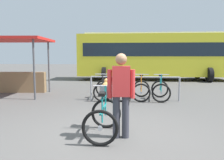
# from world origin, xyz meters

# --- Properties ---
(ground_plane) EXTENTS (80.00, 80.00, 0.00)m
(ground_plane) POSITION_xyz_m (0.00, 0.00, 0.00)
(ground_plane) COLOR #514F4C
(bike_rack_rail) EXTENTS (3.21, 0.08, 0.88)m
(bike_rack_rail) POSITION_xyz_m (0.52, 3.68, 0.66)
(bike_rack_rail) COLOR #99999E
(bike_rack_rail) RESTS_ON ground
(racked_bike_black) EXTENTS (0.74, 1.14, 0.97)m
(racked_bike_black) POSITION_xyz_m (-0.64, 3.85, 0.37)
(racked_bike_black) COLOR black
(racked_bike_black) RESTS_ON ground
(racked_bike_blue) EXTENTS (0.73, 1.13, 0.97)m
(racked_bike_blue) POSITION_xyz_m (0.06, 3.86, 0.37)
(racked_bike_blue) COLOR black
(racked_bike_blue) RESTS_ON ground
(racked_bike_orange) EXTENTS (0.70, 1.11, 0.97)m
(racked_bike_orange) POSITION_xyz_m (0.76, 3.86, 0.37)
(racked_bike_orange) COLOR black
(racked_bike_orange) RESTS_ON ground
(racked_bike_teal) EXTENTS (0.74, 1.14, 0.97)m
(racked_bike_teal) POSITION_xyz_m (1.46, 3.86, 0.37)
(racked_bike_teal) COLOR black
(racked_bike_teal) RESTS_ON ground
(featured_bicycle) EXTENTS (0.67, 1.21, 1.09)m
(featured_bicycle) POSITION_xyz_m (-0.13, 0.09, 0.49)
(featured_bicycle) COLOR black
(featured_bicycle) RESTS_ON ground
(person_with_featured_bike) EXTENTS (0.53, 0.22, 1.64)m
(person_with_featured_bike) POSITION_xyz_m (0.23, -0.09, 0.91)
(person_with_featured_bike) COLOR #383842
(person_with_featured_bike) RESTS_ON ground
(bus_distant) EXTENTS (10.04, 3.51, 3.08)m
(bus_distant) POSITION_xyz_m (1.88, 11.05, 1.74)
(bus_distant) COLOR yellow
(bus_distant) RESTS_ON ground
(market_stall) EXTENTS (3.26, 2.52, 2.30)m
(market_stall) POSITION_xyz_m (-4.51, 4.65, 1.39)
(market_stall) COLOR #4C4C51
(market_stall) RESTS_ON ground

